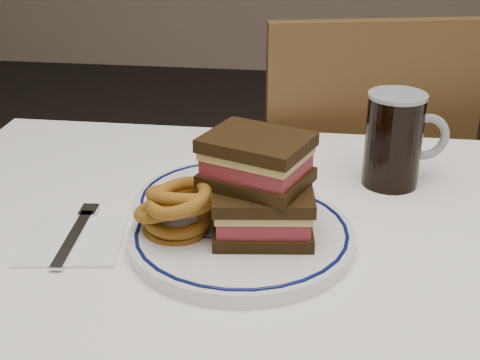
# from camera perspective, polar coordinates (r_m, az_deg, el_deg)

# --- Properties ---
(dining_table) EXTENTS (1.27, 0.87, 0.75)m
(dining_table) POSITION_cam_1_polar(r_m,az_deg,el_deg) (0.95, 6.99, -11.31)
(dining_table) COLOR white
(dining_table) RESTS_ON floor
(chair_far) EXTENTS (0.52, 0.52, 0.95)m
(chair_far) POSITION_cam_1_polar(r_m,az_deg,el_deg) (1.58, 9.40, -1.25)
(chair_far) COLOR #4F3119
(chair_far) RESTS_ON floor
(main_plate) EXTENTS (0.30, 0.30, 0.02)m
(main_plate) POSITION_cam_1_polar(r_m,az_deg,el_deg) (0.89, 0.14, -4.78)
(main_plate) COLOR silver
(main_plate) RESTS_ON dining_table
(reuben_sandwich) EXTENTS (0.16, 0.14, 0.13)m
(reuben_sandwich) POSITION_cam_1_polar(r_m,az_deg,el_deg) (0.86, 1.70, -0.55)
(reuben_sandwich) COLOR black
(reuben_sandwich) RESTS_ON main_plate
(onion_rings_main) EXTENTS (0.13, 0.12, 0.10)m
(onion_rings_main) POSITION_cam_1_polar(r_m,az_deg,el_deg) (0.88, -5.14, -2.21)
(onion_rings_main) COLOR #66350D
(onion_rings_main) RESTS_ON main_plate
(ketchup_ramekin) EXTENTS (0.06, 0.06, 0.03)m
(ketchup_ramekin) POSITION_cam_1_polar(r_m,az_deg,el_deg) (0.97, -0.32, -0.43)
(ketchup_ramekin) COLOR white
(ketchup_ramekin) RESTS_ON main_plate
(beer_mug) EXTENTS (0.13, 0.09, 0.15)m
(beer_mug) POSITION_cam_1_polar(r_m,az_deg,el_deg) (1.06, 13.13, 3.44)
(beer_mug) COLOR black
(beer_mug) RESTS_ON dining_table
(far_plate) EXTENTS (0.27, 0.27, 0.02)m
(far_plate) POSITION_cam_1_polar(r_m,az_deg,el_deg) (0.99, -1.06, -1.84)
(far_plate) COLOR silver
(far_plate) RESTS_ON dining_table
(onion_rings_far) EXTENTS (0.11, 0.09, 0.04)m
(onion_rings_far) POSITION_cam_1_polar(r_m,az_deg,el_deg) (0.98, -1.66, -0.59)
(onion_rings_far) COLOR #66350D
(onion_rings_far) RESTS_ON far_plate
(napkin_fork) EXTENTS (0.15, 0.18, 0.01)m
(napkin_fork) POSITION_cam_1_polar(r_m,az_deg,el_deg) (0.93, -14.00, -4.92)
(napkin_fork) COLOR white
(napkin_fork) RESTS_ON dining_table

